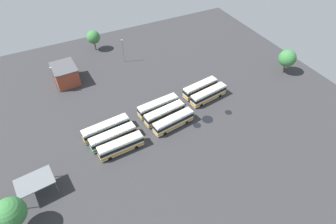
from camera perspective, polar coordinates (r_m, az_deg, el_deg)
ground_plane at (r=78.21m, az=-0.60°, el=-1.37°), size 110.24×110.24×0.00m
bus_row0_slot0 at (r=70.10m, az=-9.46°, el=-6.74°), size 11.37×3.11×3.54m
bus_row0_slot1 at (r=72.37m, az=-10.99°, el=-4.95°), size 12.00×3.46×3.54m
bus_row0_slot2 at (r=74.79m, az=-12.35°, el=-3.23°), size 12.54×3.68×3.54m
bus_row1_slot0 at (r=74.80m, az=1.10°, el=-1.94°), size 11.78×4.05×3.54m
bus_row1_slot1 at (r=77.01m, az=-0.68°, el=-0.31°), size 11.88×3.94×3.54m
bus_row1_slot2 at (r=79.29m, az=-1.99°, el=1.21°), size 12.07×3.59×3.54m
bus_row2_slot1 at (r=83.87m, az=8.16°, el=3.48°), size 11.98×4.21×3.54m
bus_row2_slot2 at (r=86.02m, az=6.51°, el=4.83°), size 11.62×4.11×3.54m
depot_building at (r=94.83m, az=-19.91°, el=7.15°), size 7.46×9.16×5.82m
maintenance_shelter at (r=66.70m, az=-25.26°, el=-12.60°), size 8.09×6.04×4.21m
lamp_post_near_entrance at (r=99.26m, az=-9.04°, el=12.22°), size 0.56×0.28×8.44m
lamp_post_far_corner at (r=90.17m, az=-21.88°, el=6.14°), size 0.56×0.28×9.09m
tree_northwest at (r=99.84m, az=22.86°, el=9.93°), size 5.52×5.52×8.19m
tree_north_edge at (r=61.98m, az=-29.17°, el=-17.31°), size 5.85×5.85×8.98m
tree_northeast at (r=108.17m, az=-14.77°, el=14.35°), size 4.75×4.75×7.47m
puddle_back_corner at (r=76.84m, az=5.85°, el=-2.67°), size 2.20×2.20×0.01m
puddle_near_shelter at (r=81.23m, az=-3.85°, el=0.58°), size 1.86×1.86×0.01m
puddle_between_rows at (r=81.85m, az=12.06°, el=-0.08°), size 1.99×1.99×0.01m
puddle_centre_drain at (r=78.78m, az=7.96°, el=-1.48°), size 3.10×3.10×0.01m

